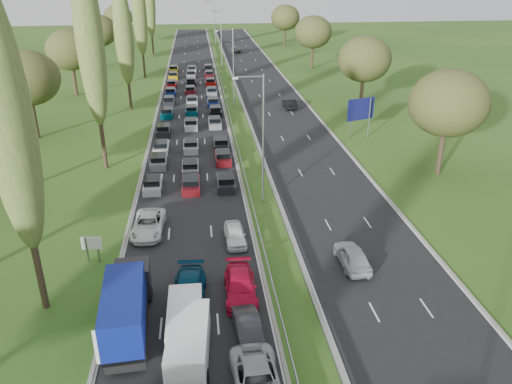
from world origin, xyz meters
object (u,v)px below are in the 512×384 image
white_van_front (189,341)px  blue_lorry (127,306)px  near_car_2 (148,224)px  info_sign (92,246)px  direction_sign (361,111)px  white_van_rear (185,320)px

white_van_front → blue_lorry: bearing=147.3°
blue_lorry → white_van_front: (3.63, -2.73, -0.70)m
blue_lorry → white_van_front: blue_lorry is taller
near_car_2 → info_sign: (-3.75, -4.09, 0.60)m
info_sign → direction_sign: bearing=43.0°
near_car_2 → blue_lorry: size_ratio=0.66×
white_van_rear → direction_sign: (21.84, 35.88, 2.51)m
near_car_2 → blue_lorry: 12.37m
near_car_2 → direction_sign: size_ratio=1.04×
blue_lorry → direction_sign: 43.26m
info_sign → near_car_2: bearing=47.5°
blue_lorry → direction_sign: (25.25, 35.09, 1.75)m
info_sign → direction_sign: 39.44m
blue_lorry → info_sign: size_ratio=3.91×
blue_lorry → info_sign: bearing=109.5°
white_van_rear → white_van_front: bearing=-83.2°
info_sign → direction_sign: (28.80, 26.85, 2.20)m
white_van_rear → direction_sign: bearing=59.2°
blue_lorry → info_sign: (-3.55, 8.24, -0.45)m
info_sign → direction_sign: size_ratio=0.40×
near_car_2 → direction_sign: (25.05, 22.76, 2.80)m
white_van_front → info_sign: bearing=127.5°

